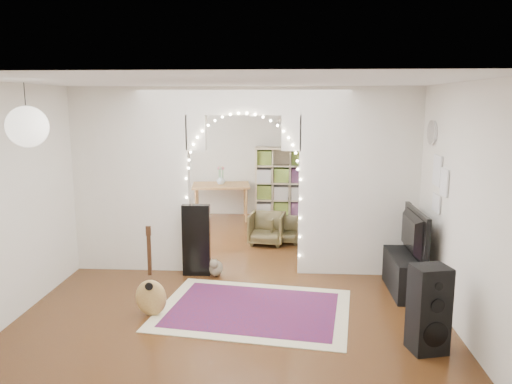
# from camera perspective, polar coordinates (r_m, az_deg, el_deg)

# --- Properties ---
(floor) EXTENTS (7.50, 7.50, 0.00)m
(floor) POSITION_cam_1_polar(r_m,az_deg,el_deg) (7.58, -1.36, -8.87)
(floor) COLOR black
(floor) RESTS_ON ground
(ceiling) EXTENTS (5.00, 7.50, 0.02)m
(ceiling) POSITION_cam_1_polar(r_m,az_deg,el_deg) (7.16, -1.46, 11.99)
(ceiling) COLOR white
(ceiling) RESTS_ON wall_back
(wall_back) EXTENTS (5.00, 0.02, 2.70)m
(wall_back) POSITION_cam_1_polar(r_m,az_deg,el_deg) (10.96, 0.29, 4.35)
(wall_back) COLOR silver
(wall_back) RESTS_ON floor
(wall_front) EXTENTS (5.00, 0.02, 2.70)m
(wall_front) POSITION_cam_1_polar(r_m,az_deg,el_deg) (3.62, -6.60, -8.15)
(wall_front) COLOR silver
(wall_front) RESTS_ON floor
(wall_left) EXTENTS (0.02, 7.50, 2.70)m
(wall_left) POSITION_cam_1_polar(r_m,az_deg,el_deg) (7.87, -19.88, 1.36)
(wall_left) COLOR silver
(wall_left) RESTS_ON floor
(wall_right) EXTENTS (0.02, 7.50, 2.70)m
(wall_right) POSITION_cam_1_polar(r_m,az_deg,el_deg) (7.46, 18.10, 1.01)
(wall_right) COLOR silver
(wall_right) RESTS_ON floor
(divider_wall) EXTENTS (5.00, 0.20, 2.70)m
(divider_wall) POSITION_cam_1_polar(r_m,az_deg,el_deg) (7.23, -1.41, 1.84)
(divider_wall) COLOR silver
(divider_wall) RESTS_ON floor
(fairy_lights) EXTENTS (1.64, 0.04, 1.60)m
(fairy_lights) POSITION_cam_1_polar(r_m,az_deg,el_deg) (7.09, -1.51, 2.69)
(fairy_lights) COLOR #FFEABF
(fairy_lights) RESTS_ON divider_wall
(window) EXTENTS (0.04, 1.20, 1.40)m
(window) POSITION_cam_1_polar(r_m,az_deg,el_deg) (9.50, -15.49, 3.97)
(window) COLOR white
(window) RESTS_ON wall_left
(wall_clock) EXTENTS (0.03, 0.31, 0.31)m
(wall_clock) POSITION_cam_1_polar(r_m,az_deg,el_deg) (6.80, 19.54, 6.43)
(wall_clock) COLOR white
(wall_clock) RESTS_ON wall_right
(picture_frames) EXTENTS (0.02, 0.50, 0.70)m
(picture_frames) POSITION_cam_1_polar(r_m,az_deg,el_deg) (6.48, 20.18, 0.88)
(picture_frames) COLOR white
(picture_frames) RESTS_ON wall_right
(paper_lantern) EXTENTS (0.40, 0.40, 0.40)m
(paper_lantern) POSITION_cam_1_polar(r_m,az_deg,el_deg) (5.36, -24.68, 6.80)
(paper_lantern) COLOR white
(paper_lantern) RESTS_ON ceiling
(ceiling_fan) EXTENTS (1.10, 1.10, 0.30)m
(ceiling_fan) POSITION_cam_1_polar(r_m,az_deg,el_deg) (9.15, -0.34, 9.76)
(ceiling_fan) COLOR #A98438
(ceiling_fan) RESTS_ON ceiling
(area_rug) EXTENTS (2.49, 2.01, 0.02)m
(area_rug) POSITION_cam_1_polar(r_m,az_deg,el_deg) (6.21, -0.28, -13.26)
(area_rug) COLOR maroon
(area_rug) RESTS_ON floor
(guitar_case) EXTENTS (0.40, 0.14, 1.04)m
(guitar_case) POSITION_cam_1_polar(r_m,az_deg,el_deg) (7.27, -6.83, -5.48)
(guitar_case) COLOR black
(guitar_case) RESTS_ON floor
(acoustic_guitar) EXTENTS (0.37, 0.14, 0.92)m
(acoustic_guitar) POSITION_cam_1_polar(r_m,az_deg,el_deg) (6.04, -11.97, -10.17)
(acoustic_guitar) COLOR #AC7B45
(acoustic_guitar) RESTS_ON floor
(tabby_cat) EXTENTS (0.22, 0.46, 0.30)m
(tabby_cat) POSITION_cam_1_polar(r_m,az_deg,el_deg) (7.31, -4.62, -8.62)
(tabby_cat) COLOR brown
(tabby_cat) RESTS_ON floor
(floor_speaker) EXTENTS (0.41, 0.38, 0.89)m
(floor_speaker) POSITION_cam_1_polar(r_m,az_deg,el_deg) (5.40, 19.15, -12.56)
(floor_speaker) COLOR black
(floor_speaker) RESTS_ON floor
(media_console) EXTENTS (0.41, 1.00, 0.50)m
(media_console) POSITION_cam_1_polar(r_m,az_deg,el_deg) (6.95, 16.69, -8.95)
(media_console) COLOR black
(media_console) RESTS_ON floor
(tv) EXTENTS (0.15, 1.08, 0.62)m
(tv) POSITION_cam_1_polar(r_m,az_deg,el_deg) (6.79, 16.94, -4.49)
(tv) COLOR black
(tv) RESTS_ON media_console
(bookcase) EXTENTS (1.50, 0.44, 1.53)m
(bookcase) POSITION_cam_1_polar(r_m,az_deg,el_deg) (10.77, 3.89, 1.07)
(bookcase) COLOR #C5B18E
(bookcase) RESTS_ON floor
(dining_table) EXTENTS (1.30, 0.95, 0.76)m
(dining_table) POSITION_cam_1_polar(r_m,az_deg,el_deg) (10.63, -4.02, 0.50)
(dining_table) COLOR brown
(dining_table) RESTS_ON floor
(flower_vase) EXTENTS (0.21, 0.21, 0.19)m
(flower_vase) POSITION_cam_1_polar(r_m,az_deg,el_deg) (10.60, -4.03, 1.40)
(flower_vase) COLOR silver
(flower_vase) RESTS_ON dining_table
(dining_chair_left) EXTENTS (0.67, 0.69, 0.56)m
(dining_chair_left) POSITION_cam_1_polar(r_m,az_deg,el_deg) (8.83, 1.25, -4.18)
(dining_chair_left) COLOR brown
(dining_chair_left) RESTS_ON floor
(dining_chair_right) EXTENTS (0.55, 0.56, 0.46)m
(dining_chair_right) POSITION_cam_1_polar(r_m,az_deg,el_deg) (8.95, 3.46, -4.33)
(dining_chair_right) COLOR brown
(dining_chair_right) RESTS_ON floor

